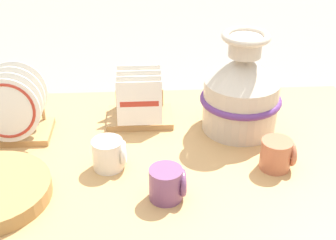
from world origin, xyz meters
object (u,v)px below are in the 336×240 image
ceramic_vase (241,91)px  dish_rack_square_plates (140,107)px  mug_cream_glaze (110,154)px  dish_rack_round_plates (13,113)px  mug_terracotta_glaze (277,154)px  mug_plum_glaze (168,184)px

ceramic_vase → dish_rack_square_plates: bearing=168.0°
ceramic_vase → mug_cream_glaze: size_ratio=3.39×
ceramic_vase → dish_rack_round_plates: size_ratio=1.46×
dish_rack_round_plates → dish_rack_square_plates: size_ratio=1.02×
dish_rack_round_plates → ceramic_vase: bearing=1.1°
dish_rack_round_plates → mug_terracotta_glaze: dish_rack_round_plates is taller
dish_rack_round_plates → mug_cream_glaze: (0.32, -0.19, -0.04)m
mug_terracotta_glaze → dish_rack_square_plates: bearing=142.7°
mug_terracotta_glaze → mug_cream_glaze: bearing=176.6°
mug_plum_glaze → dish_rack_square_plates: bearing=99.6°
dish_rack_round_plates → mug_plum_glaze: bearing=-35.5°
mug_cream_glaze → ceramic_vase: bearing=25.9°
ceramic_vase → dish_rack_round_plates: bearing=-178.9°
ceramic_vase → mug_cream_glaze: bearing=-154.1°
dish_rack_round_plates → mug_cream_glaze: 0.38m
mug_plum_glaze → mug_terracotta_glaze: same height
ceramic_vase → mug_terracotta_glaze: size_ratio=3.39×
ceramic_vase → dish_rack_square_plates: (-0.34, 0.07, -0.09)m
dish_rack_round_plates → mug_cream_glaze: bearing=-31.2°
ceramic_vase → mug_plum_glaze: 0.46m
dish_rack_square_plates → mug_cream_glaze: 0.30m
mug_plum_glaze → mug_terracotta_glaze: 0.36m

